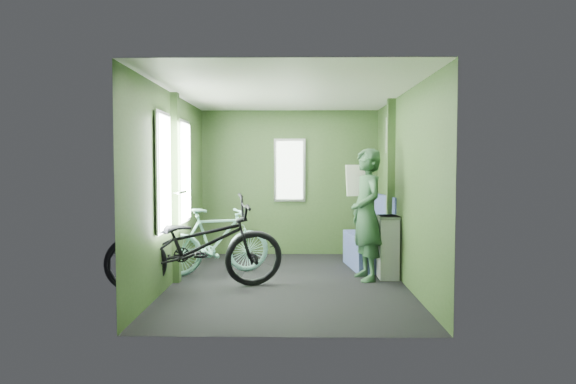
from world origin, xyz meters
The scene contains 6 objects.
room centered at (-0.04, 0.04, 1.44)m, with size 4.00×4.02×2.31m.
bicycle_black centered at (-1.03, -0.43, 0.00)m, with size 0.70×2.01×1.06m, color black.
bicycle_mint centered at (-0.95, 0.42, 0.00)m, with size 0.42×1.47×0.88m, color #7BC4B4.
passenger centered at (0.98, 0.17, 0.82)m, with size 0.52×0.70×1.64m.
waste_box centered at (1.26, 0.24, 0.40)m, with size 0.23×0.33×0.80m, color gray.
bench_seat centered at (1.15, 0.91, 0.30)m, with size 0.65×1.01×1.01m.
Camera 1 is at (0.09, -6.19, 1.43)m, focal length 32.00 mm.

